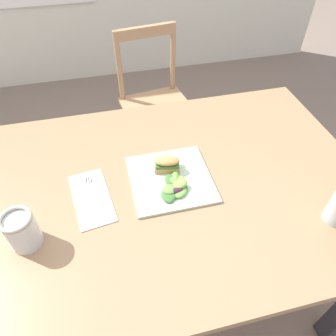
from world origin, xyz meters
TOP-DOWN VIEW (x-y plane):
  - ground_plane at (0.00, 0.00)m, footprint 8.78×8.78m
  - dining_table at (-0.07, 0.02)m, footprint 1.40×0.96m
  - chair_wooden_far at (0.06, 0.93)m, footprint 0.45×0.45m
  - plate_lunch at (-0.07, 0.03)m, footprint 0.28×0.28m
  - sandwich_half_front at (-0.07, 0.08)m, footprint 0.10×0.07m
  - salad_mixed_greens at (-0.07, -0.02)m, footprint 0.10×0.14m
  - napkin_folded at (-0.34, 0.02)m, footprint 0.15×0.26m
  - fork_on_napkin at (-0.34, 0.03)m, footprint 0.03×0.19m
  - mason_jar_iced_tea at (-0.53, -0.11)m, footprint 0.09×0.09m

SIDE VIEW (x-z plane):
  - ground_plane at x=0.00m, z-range 0.00..0.00m
  - chair_wooden_far at x=0.06m, z-range 0.01..0.88m
  - dining_table at x=-0.07m, z-range 0.26..1.00m
  - napkin_folded at x=-0.34m, z-range 0.74..0.74m
  - plate_lunch at x=-0.07m, z-range 0.74..0.75m
  - fork_on_napkin at x=-0.34m, z-range 0.74..0.75m
  - salad_mixed_greens at x=-0.07m, z-range 0.75..0.78m
  - sandwich_half_front at x=-0.07m, z-range 0.75..0.81m
  - mason_jar_iced_tea at x=-0.53m, z-range 0.73..0.85m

